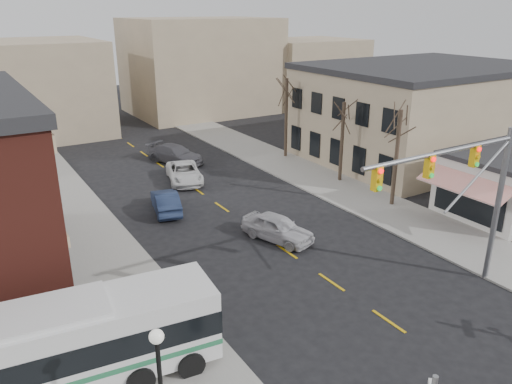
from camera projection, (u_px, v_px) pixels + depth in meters
ground at (424, 345)px, 20.84m from camera, size 160.00×160.00×0.00m
sidewalk_west at (77, 226)px, 32.12m from camera, size 5.00×60.00×0.12m
sidewalk_east at (312, 176)px, 41.45m from camera, size 5.00×60.00×0.12m
tan_building at (421, 111)px, 46.13m from camera, size 20.30×15.30×8.50m
awning_shop at (508, 183)px, 33.52m from camera, size 9.74×6.20×4.30m
tree_east_a at (396, 158)px, 34.36m from camera, size 0.28×0.28×6.75m
tree_east_b at (342, 142)px, 39.37m from camera, size 0.28×0.28×6.30m
tree_east_c at (286, 118)px, 45.70m from camera, size 0.28×0.28×7.20m
transit_bus at (38, 352)px, 17.55m from camera, size 13.10×4.19×3.31m
traffic_signal_mast at (468, 183)px, 22.78m from camera, size 9.46×0.30×8.00m
street_lamp at (159, 368)px, 14.56m from camera, size 0.44×0.44×4.59m
car_a at (278, 228)px, 30.05m from camera, size 3.26×5.00×1.58m
car_b at (166, 201)px, 34.21m from camera, size 2.61×4.80×1.50m
car_c at (184, 173)px, 40.18m from camera, size 3.84×5.86×1.50m
car_d at (175, 154)px, 45.01m from camera, size 4.31×6.03×1.62m
pedestrian_near at (190, 327)px, 20.47m from camera, size 0.43×0.62×1.63m
pedestrian_far at (125, 298)px, 22.39m from camera, size 1.08×0.98×1.80m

